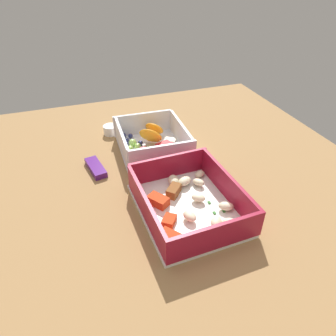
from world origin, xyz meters
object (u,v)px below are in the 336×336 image
pasta_container (188,203)px  paper_cup_liner (110,130)px  candy_bar (96,168)px  fruit_bowl (153,143)px

pasta_container → paper_cup_liner: 31.61cm
pasta_container → candy_bar: bearing=35.4°
fruit_bowl → candy_bar: fruit_bowl is taller
pasta_container → fruit_bowl: (20.01, 0.14, 0.36)cm
pasta_container → fruit_bowl: bearing=-2.0°
pasta_container → candy_bar: (16.74, 13.00, -1.01)cm
candy_bar → paper_cup_liner: (13.98, -5.57, 0.48)cm
paper_cup_liner → fruit_bowl: bearing=-145.7°
candy_bar → paper_cup_liner: paper_cup_liner is taller
pasta_container → fruit_bowl: fruit_bowl is taller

